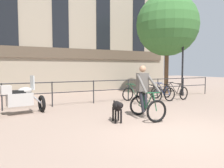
{
  "coord_description": "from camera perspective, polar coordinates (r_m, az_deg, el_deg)",
  "views": [
    {
      "loc": [
        -3.93,
        -3.93,
        1.63
      ],
      "look_at": [
        -0.3,
        2.86,
        1.05
      ],
      "focal_mm": 35.0,
      "sensor_mm": 36.0,
      "label": 1
    }
  ],
  "objects": [
    {
      "name": "street_lamp",
      "position": [
        13.46,
        18.04,
        8.59
      ],
      "size": [
        0.28,
        0.28,
        4.82
      ],
      "color": "black",
      "rests_on": "ground_plane"
    },
    {
      "name": "ground_plane",
      "position": [
        5.79,
        16.54,
        -12.2
      ],
      "size": [
        60.0,
        60.0,
        0.0
      ],
      "primitive_type": "plane",
      "color": "gray"
    },
    {
      "name": "parked_motorcycle",
      "position": [
        8.22,
        -23.05,
        -3.51
      ],
      "size": [
        1.7,
        0.84,
        1.35
      ],
      "rotation": [
        0.0,
        0.0,
        1.71
      ],
      "color": "black",
      "rests_on": "ground_plane"
    },
    {
      "name": "parked_bicycle_mid_left",
      "position": [
        10.81,
        9.69,
        -2.52
      ],
      "size": [
        0.79,
        1.18,
        0.86
      ],
      "rotation": [
        0.0,
        0.0,
        3.26
      ],
      "color": "black",
      "rests_on": "ground_plane"
    },
    {
      "name": "tree_canalside_right",
      "position": [
        14.43,
        14.23,
        14.7
      ],
      "size": [
        3.83,
        3.83,
        6.19
      ],
      "color": "brown",
      "rests_on": "ground_plane"
    },
    {
      "name": "dog",
      "position": [
        6.48,
        1.43,
        -5.99
      ],
      "size": [
        0.4,
        0.91,
        0.66
      ],
      "rotation": [
        0.0,
        0.0,
        -0.29
      ],
      "color": "black",
      "rests_on": "ground_plane"
    },
    {
      "name": "building_facade",
      "position": [
        15.79,
        -13.63,
        16.37
      ],
      "size": [
        18.0,
        0.72,
        9.98
      ],
      "color": "gray",
      "rests_on": "ground_plane"
    },
    {
      "name": "parked_bicycle_mid_right",
      "position": [
        11.36,
        13.1,
        -2.25
      ],
      "size": [
        0.7,
        1.13,
        0.86
      ],
      "rotation": [
        0.0,
        0.0,
        3.11
      ],
      "color": "black",
      "rests_on": "ground_plane"
    },
    {
      "name": "cyclist_with_bike",
      "position": [
        7.15,
        8.61,
        -2.7
      ],
      "size": [
        0.81,
        1.24,
        1.7
      ],
      "rotation": [
        0.0,
        0.0,
        -0.12
      ],
      "color": "black",
      "rests_on": "ground_plane"
    },
    {
      "name": "canal_railing",
      "position": [
        9.98,
        -4.83,
        -1.01
      ],
      "size": [
        15.05,
        0.05,
        1.05
      ],
      "color": "#232326",
      "rests_on": "ground_plane"
    },
    {
      "name": "parked_bicycle_near_lamp",
      "position": [
        10.32,
        5.94,
        -2.81
      ],
      "size": [
        0.74,
        1.16,
        0.86
      ],
      "rotation": [
        0.0,
        0.0,
        3.22
      ],
      "color": "black",
      "rests_on": "ground_plane"
    },
    {
      "name": "parked_bicycle_far_end",
      "position": [
        11.93,
        16.19,
        -1.99
      ],
      "size": [
        0.81,
        1.19,
        0.86
      ],
      "rotation": [
        0.0,
        0.0,
        3.28
      ],
      "color": "black",
      "rests_on": "ground_plane"
    }
  ]
}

